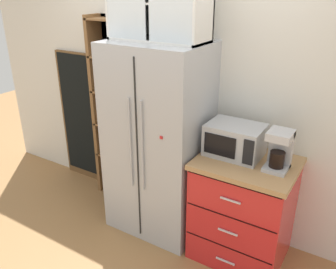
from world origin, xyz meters
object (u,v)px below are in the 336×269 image
Objects in this scene: refrigerator at (159,141)px; chalkboard_menu at (82,118)px; mug_navy at (246,159)px; bottle_clear at (248,150)px; coffee_maker at (279,149)px; microwave at (235,140)px; mug_red at (247,157)px.

refrigerator is 1.17× the size of chalkboard_menu.
bottle_clear is (-0.00, 0.03, 0.07)m from mug_navy.
coffee_maker is at bearing 10.25° from bottle_clear.
mug_red is (0.14, -0.08, -0.08)m from microwave.
chalkboard_menu is at bearing 170.59° from mug_navy.
chalkboard_menu is (-2.09, 0.32, -0.26)m from bottle_clear.
refrigerator reaches higher than bottle_clear.
refrigerator is 14.13× the size of mug_navy.
microwave is 1.98m from chalkboard_menu.
microwave is 0.29× the size of chalkboard_menu.
mug_red is at bearing -8.61° from chalkboard_menu.
mug_red is at bearing -29.37° from microwave.
coffee_maker reaches higher than microwave.
mug_navy is 2.13m from chalkboard_menu.
refrigerator is at bearing 178.54° from mug_red.
coffee_maker is at bearing 0.84° from refrigerator.
mug_navy is (-0.22, -0.07, -0.11)m from coffee_maker.
refrigerator is 0.84m from mug_navy.
bottle_clear is at bearing -8.73° from chalkboard_menu.
chalkboard_menu is at bearing 171.27° from bottle_clear.
bottle_clear reaches higher than mug_navy.
chalkboard_menu is (-2.09, 0.35, -0.19)m from mug_navy.
microwave is at bearing 4.73° from refrigerator.
chalkboard_menu is (-1.25, 0.30, -0.12)m from refrigerator.
mug_navy is (0.14, -0.11, -0.09)m from microwave.
chalkboard_menu reaches higher than microwave.
coffee_maker is (1.06, 0.02, 0.18)m from refrigerator.
chalkboard_menu is at bearing 171.39° from mug_red.
refrigerator reaches higher than chalkboard_menu.
refrigerator is 4.01× the size of microwave.
mug_navy is 0.08m from bottle_clear.
mug_navy is at bearing -3.49° from refrigerator.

